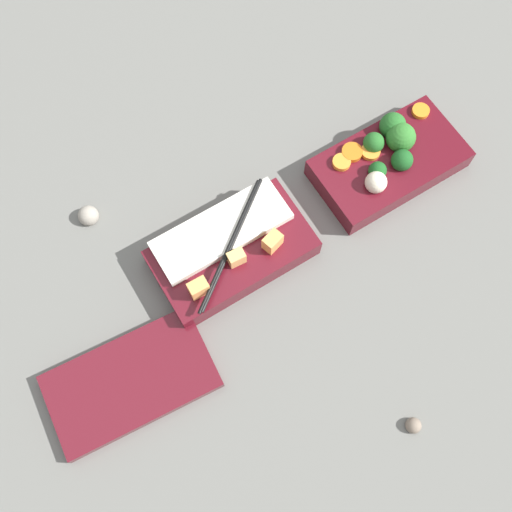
% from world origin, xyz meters
% --- Properties ---
extents(ground_plane, '(3.00, 3.00, 0.00)m').
position_xyz_m(ground_plane, '(0.00, 0.00, 0.00)').
color(ground_plane, slate).
extents(bento_tray_vegetable, '(0.22, 0.12, 0.07)m').
position_xyz_m(bento_tray_vegetable, '(-0.13, -0.00, 0.02)').
color(bento_tray_vegetable, '#510F19').
rests_on(bento_tray_vegetable, ground_plane).
extents(bento_tray_rice, '(0.22, 0.13, 0.06)m').
position_xyz_m(bento_tray_rice, '(0.14, -0.00, 0.02)').
color(bento_tray_rice, '#510F19').
rests_on(bento_tray_rice, ground_plane).
extents(bento_lid, '(0.22, 0.14, 0.02)m').
position_xyz_m(bento_lid, '(0.34, 0.08, 0.01)').
color(bento_lid, '#510F19').
rests_on(bento_lid, ground_plane).
extents(pebble_1, '(0.03, 0.03, 0.03)m').
position_xyz_m(pebble_1, '(0.28, -0.16, 0.01)').
color(pebble_1, gray).
rests_on(pebble_1, ground_plane).
extents(pebble_2, '(0.02, 0.02, 0.02)m').
position_xyz_m(pebble_2, '(0.06, 0.32, 0.01)').
color(pebble_2, '#7A6B5B').
rests_on(pebble_2, ground_plane).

